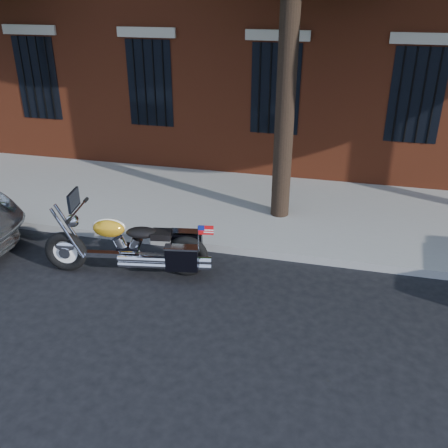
# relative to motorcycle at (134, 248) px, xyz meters

# --- Properties ---
(ground) EXTENTS (120.00, 120.00, 0.00)m
(ground) POSITION_rel_motorcycle_xyz_m (1.52, -0.29, -0.49)
(ground) COLOR black
(ground) RESTS_ON ground
(curb) EXTENTS (40.00, 0.16, 0.15)m
(curb) POSITION_rel_motorcycle_xyz_m (1.52, 1.09, -0.41)
(curb) COLOR gray
(curb) RESTS_ON ground
(sidewalk) EXTENTS (40.00, 3.60, 0.15)m
(sidewalk) POSITION_rel_motorcycle_xyz_m (1.52, 2.97, -0.41)
(sidewalk) COLOR gray
(sidewalk) RESTS_ON ground
(motorcycle) EXTENTS (2.87, 1.08, 1.43)m
(motorcycle) POSITION_rel_motorcycle_xyz_m (0.00, 0.00, 0.00)
(motorcycle) COLOR black
(motorcycle) RESTS_ON ground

